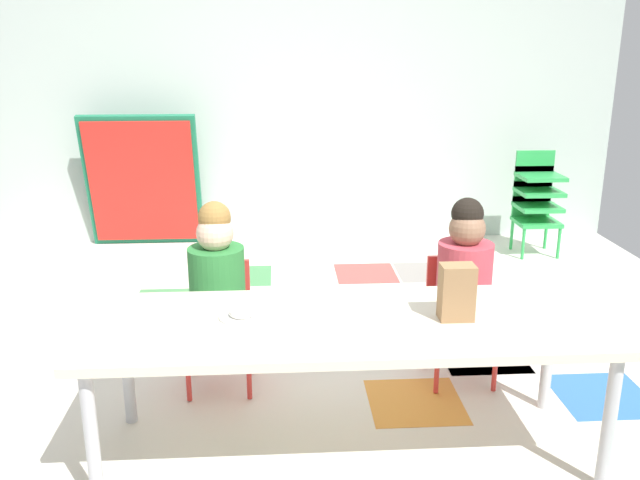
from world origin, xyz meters
TOP-DOWN VIEW (x-y plane):
  - ground_plane at (0.00, 0.00)m, footprint 5.23×4.64m
  - back_wall at (0.00, 2.32)m, footprint 5.23×0.10m
  - craft_table at (0.10, -0.82)m, footprint 2.03×0.69m
  - seated_child_near_camera at (-0.46, -0.24)m, footprint 0.34×0.34m
  - seated_child_middle_seat at (0.70, -0.24)m, footprint 0.32×0.31m
  - kid_chair_green_stack at (1.84, 1.77)m, footprint 0.32×0.30m
  - folded_activity_table at (-1.25, 2.12)m, footprint 0.90×0.29m
  - paper_bag_brown at (0.51, -0.83)m, footprint 0.13×0.09m
  - paper_plate_near_edge at (-0.32, -0.77)m, footprint 0.18×0.18m
  - donut_powdered_on_plate at (-0.32, -0.77)m, footprint 0.10×0.10m

SIDE VIEW (x-z plane):
  - ground_plane at x=0.00m, z-range -0.02..0.00m
  - kid_chair_green_stack at x=1.84m, z-range 0.06..0.86m
  - craft_table at x=0.10m, z-range 0.25..0.83m
  - folded_activity_table at x=-1.25m, z-range -0.01..1.08m
  - seated_child_near_camera at x=-0.46m, z-range 0.10..1.01m
  - seated_child_middle_seat at x=0.70m, z-range 0.10..1.01m
  - paper_plate_near_edge at x=-0.32m, z-range 0.58..0.59m
  - donut_powdered_on_plate at x=-0.32m, z-range 0.59..0.62m
  - paper_bag_brown at x=0.51m, z-range 0.58..0.80m
  - back_wall at x=0.00m, z-range 0.00..2.57m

